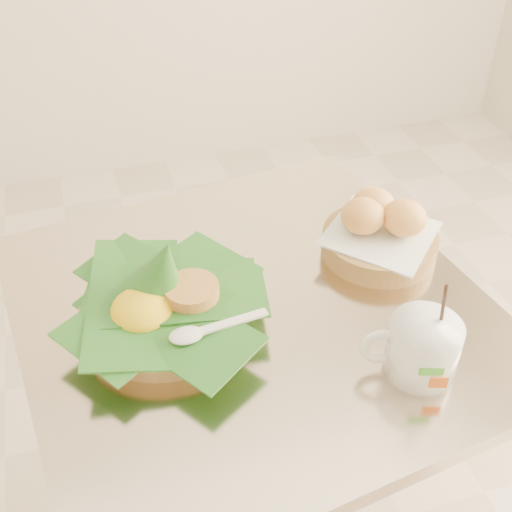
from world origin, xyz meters
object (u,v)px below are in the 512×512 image
object	(u,v)px
rice_basket	(163,301)
bread_basket	(380,231)
cafe_table	(253,396)
coffee_mug	(421,347)

from	to	relation	value
rice_basket	bread_basket	distance (m)	0.39
cafe_table	coffee_mug	bearing A→B (deg)	-46.78
bread_basket	coffee_mug	size ratio (longest dim) A/B	1.38
rice_basket	bread_basket	world-z (taller)	rice_basket
cafe_table	bread_basket	world-z (taller)	bread_basket
coffee_mug	cafe_table	bearing A→B (deg)	133.22
cafe_table	coffee_mug	size ratio (longest dim) A/B	4.66
bread_basket	cafe_table	bearing A→B (deg)	-164.42
coffee_mug	rice_basket	bearing A→B (deg)	148.14
cafe_table	rice_basket	bearing A→B (deg)	178.09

